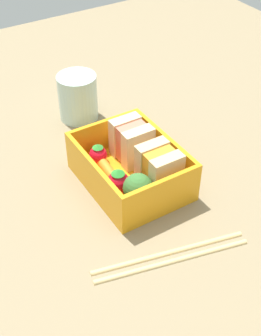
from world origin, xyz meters
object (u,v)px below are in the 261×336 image
at_px(strawberry_far_left, 118,182).
at_px(broccoli_floret, 138,189).
at_px(sandwich_center_left, 159,168).
at_px(chopstick_pair, 171,256).
at_px(carrot_stick_far_left, 108,171).
at_px(drinking_glass, 78,97).
at_px(sandwich_left, 132,142).
at_px(strawberry_left, 98,154).

height_order(strawberry_far_left, broccoli_floret, broccoli_floret).
xyz_separation_m(sandwich_center_left, chopstick_pair, (0.11, -0.05, -0.04)).
bearing_deg(carrot_stick_far_left, drinking_glass, 167.18).
distance_m(carrot_stick_far_left, strawberry_far_left, 0.04).
bearing_deg(chopstick_pair, broccoli_floret, 173.96).
distance_m(broccoli_floret, chopstick_pair, 0.10).
xyz_separation_m(sandwich_left, sandwich_center_left, (0.07, 0.00, 0.00)).
distance_m(strawberry_left, broccoli_floret, 0.10).
xyz_separation_m(carrot_stick_far_left, chopstick_pair, (0.16, -0.00, -0.02)).
xyz_separation_m(sandwich_center_left, strawberry_left, (-0.09, -0.05, -0.02)).
distance_m(strawberry_left, carrot_stick_far_left, 0.03).
relative_size(carrot_stick_far_left, drinking_glass, 0.63).
relative_size(sandwich_left, chopstick_pair, 0.30).
relative_size(broccoli_floret, drinking_glass, 0.59).
relative_size(strawberry_far_left, drinking_glass, 0.48).
height_order(sandwich_center_left, drinking_glass, drinking_glass).
bearing_deg(drinking_glass, sandwich_left, 3.56).
distance_m(strawberry_left, drinking_glass, 0.14).
height_order(broccoli_floret, chopstick_pair, broccoli_floret).
bearing_deg(sandwich_center_left, sandwich_left, 180.00).
xyz_separation_m(carrot_stick_far_left, strawberry_far_left, (0.04, -0.01, 0.01)).
distance_m(sandwich_left, drinking_glass, 0.15).
relative_size(sandwich_center_left, strawberry_left, 1.83).
distance_m(carrot_stick_far_left, broccoli_floret, 0.07).
relative_size(sandwich_left, carrot_stick_far_left, 1.21).
height_order(sandwich_left, strawberry_left, sandwich_left).
bearing_deg(strawberry_far_left, chopstick_pair, 0.42).
bearing_deg(carrot_stick_far_left, sandwich_center_left, 41.77).
bearing_deg(drinking_glass, strawberry_left, -15.09).
relative_size(sandwich_left, strawberry_far_left, 1.60).
height_order(sandwich_center_left, strawberry_far_left, sandwich_center_left).
relative_size(strawberry_left, strawberry_far_left, 0.87).
xyz_separation_m(sandwich_center_left, drinking_glass, (-0.22, -0.01, -0.00)).
xyz_separation_m(strawberry_left, strawberry_far_left, (0.07, -0.01, 0.00)).
bearing_deg(chopstick_pair, sandwich_left, 163.42).
distance_m(strawberry_left, strawberry_far_left, 0.07).
relative_size(carrot_stick_far_left, broccoli_floret, 1.07).
relative_size(carrot_stick_far_left, strawberry_far_left, 1.32).
xyz_separation_m(broccoli_floret, chopstick_pair, (0.09, -0.01, -0.03)).
xyz_separation_m(chopstick_pair, drinking_glass, (-0.33, 0.04, 0.03)).
bearing_deg(sandwich_left, broccoli_floret, -26.62).
distance_m(sandwich_left, sandwich_center_left, 0.07).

